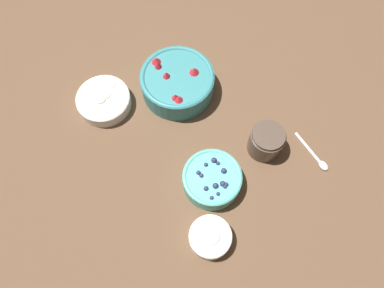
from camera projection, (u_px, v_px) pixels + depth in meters
The scene contains 7 objects.
ground_plane at pixel (183, 130), 1.10m from camera, with size 4.00×4.00×0.00m, color brown.
bowl_strawberries at pixel (177, 82), 1.11m from camera, with size 0.22×0.22×0.10m.
bowl_blueberries at pixel (212, 179), 1.00m from camera, with size 0.16×0.16×0.06m.
bowl_bananas at pixel (104, 100), 1.11m from camera, with size 0.16×0.16×0.04m.
bowl_cream at pixel (210, 237), 0.95m from camera, with size 0.11×0.11×0.05m.
jar_chocolate at pixel (266, 142), 1.04m from camera, with size 0.10×0.10×0.09m.
spoon at pixel (317, 158), 1.06m from camera, with size 0.13×0.06×0.01m.
Camera 1 is at (-0.31, 0.36, 0.99)m, focal length 35.00 mm.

